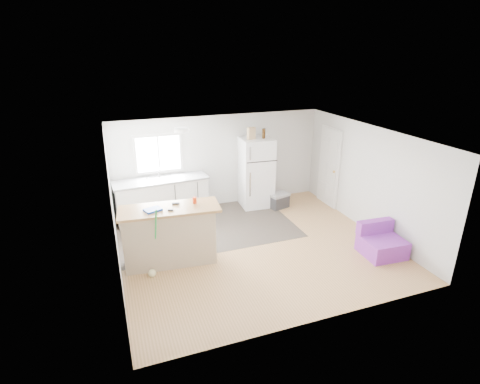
% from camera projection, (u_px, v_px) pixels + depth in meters
% --- Properties ---
extents(room, '(5.51, 5.01, 2.41)m').
position_uv_depth(room, '(256.00, 194.00, 7.56)').
color(room, '#A27644').
rests_on(room, ground).
extents(vinyl_zone, '(4.05, 2.50, 0.00)m').
position_uv_depth(vinyl_zone, '(207.00, 227.00, 8.86)').
color(vinyl_zone, '#362E28').
rests_on(vinyl_zone, floor).
extents(window, '(1.18, 0.06, 0.98)m').
position_uv_depth(window, '(158.00, 154.00, 9.12)').
color(window, white).
rests_on(window, back_wall).
extents(interior_door, '(0.11, 0.92, 2.10)m').
position_uv_depth(interior_door, '(329.00, 167.00, 9.86)').
color(interior_door, white).
rests_on(interior_door, right_wall).
extents(ceiling_fixture, '(0.30, 0.30, 0.07)m').
position_uv_depth(ceiling_fixture, '(182.00, 130.00, 7.81)').
color(ceiling_fixture, white).
rests_on(ceiling_fixture, ceiling).
extents(kitchen_cabinets, '(2.30, 0.86, 1.30)m').
position_uv_depth(kitchen_cabinets, '(162.00, 198.00, 9.19)').
color(kitchen_cabinets, white).
rests_on(kitchen_cabinets, floor).
extents(peninsula, '(1.94, 0.89, 1.16)m').
position_uv_depth(peninsula, '(170.00, 235.00, 7.22)').
color(peninsula, tan).
rests_on(peninsula, floor).
extents(refrigerator, '(0.85, 0.81, 1.83)m').
position_uv_depth(refrigerator, '(256.00, 173.00, 9.79)').
color(refrigerator, white).
rests_on(refrigerator, floor).
extents(cooler, '(0.59, 0.47, 0.39)m').
position_uv_depth(cooler, '(279.00, 200.00, 9.88)').
color(cooler, '#2A2A2C').
rests_on(cooler, floor).
extents(purple_seat, '(0.83, 0.79, 0.65)m').
position_uv_depth(purple_seat, '(381.00, 243.00, 7.64)').
color(purple_seat, purple).
rests_on(purple_seat, floor).
extents(cleaner_jug, '(0.14, 0.11, 0.29)m').
position_uv_depth(cleaner_jug, '(186.00, 254.00, 7.43)').
color(cleaner_jug, white).
rests_on(cleaner_jug, floor).
extents(mop, '(0.26, 0.37, 1.34)m').
position_uv_depth(mop, '(153.00, 264.00, 6.91)').
color(mop, green).
rests_on(mop, floor).
extents(red_cup, '(0.08, 0.08, 0.12)m').
position_uv_depth(red_cup, '(195.00, 200.00, 7.21)').
color(red_cup, red).
rests_on(red_cup, peninsula).
extents(blue_tray, '(0.36, 0.31, 0.04)m').
position_uv_depth(blue_tray, '(153.00, 210.00, 6.89)').
color(blue_tray, '#133CB6').
rests_on(blue_tray, peninsula).
extents(tool_a, '(0.15, 0.08, 0.03)m').
position_uv_depth(tool_a, '(176.00, 203.00, 7.18)').
color(tool_a, black).
rests_on(tool_a, peninsula).
extents(tool_b, '(0.11, 0.08, 0.03)m').
position_uv_depth(tool_b, '(171.00, 210.00, 6.89)').
color(tool_b, black).
rests_on(tool_b, peninsula).
extents(cardboard_box, '(0.21, 0.13, 0.30)m').
position_uv_depth(cardboard_box, '(251.00, 133.00, 9.31)').
color(cardboard_box, tan).
rests_on(cardboard_box, refrigerator).
extents(bottle_left, '(0.09, 0.09, 0.25)m').
position_uv_depth(bottle_left, '(263.00, 134.00, 9.40)').
color(bottle_left, '#3B220A').
rests_on(bottle_left, refrigerator).
extents(bottle_right, '(0.09, 0.09, 0.25)m').
position_uv_depth(bottle_right, '(264.00, 133.00, 9.45)').
color(bottle_right, '#3B220A').
rests_on(bottle_right, refrigerator).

